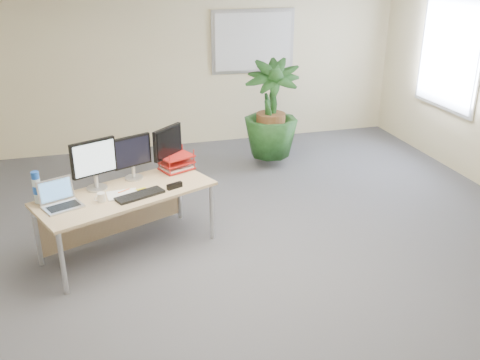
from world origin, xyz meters
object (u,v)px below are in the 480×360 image
object	(u,v)px
floor_plant	(271,114)
monitor_left	(94,162)
desk	(122,202)
monitor_right	(132,155)
laptop	(60,200)

from	to	relation	value
floor_plant	monitor_left	world-z (taller)	floor_plant
desk	floor_plant	world-z (taller)	floor_plant
monitor_left	desk	bearing A→B (deg)	-16.48
monitor_left	monitor_right	size ratio (longest dim) A/B	1.10
desk	laptop	size ratio (longest dim) A/B	4.43
floor_plant	monitor_right	bearing A→B (deg)	-141.83
floor_plant	monitor_left	xyz separation A→B (m)	(-2.38, -1.75, 0.19)
floor_plant	monitor_left	bearing A→B (deg)	-143.74
monitor_left	monitor_right	distance (m)	0.41
desk	floor_plant	size ratio (longest dim) A/B	1.23
floor_plant	laptop	size ratio (longest dim) A/B	3.61
desk	monitor_right	xyz separation A→B (m)	(0.15, 0.24, 0.40)
floor_plant	monitor_right	world-z (taller)	floor_plant
monitor_left	monitor_right	bearing A→B (deg)	24.31
laptop	monitor_left	bearing A→B (deg)	41.32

